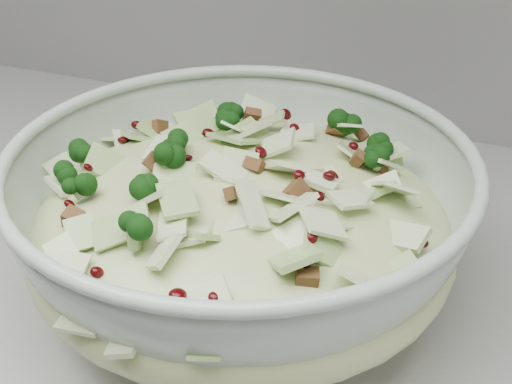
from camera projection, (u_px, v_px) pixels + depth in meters
mixing_bowl at (241, 228)px, 0.55m from camera, size 0.41×0.41×0.14m
salad at (241, 203)px, 0.54m from camera, size 0.45×0.45×0.14m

